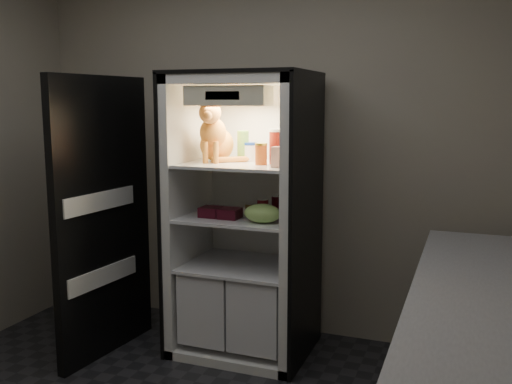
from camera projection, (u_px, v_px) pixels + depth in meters
room_shell at (124, 117)px, 2.43m from camera, size 3.60×3.60×3.60m
refrigerator at (246, 235)px, 3.84m from camera, size 0.90×0.72×1.88m
fridge_door at (103, 220)px, 3.75m from camera, size 0.15×0.87×1.85m
tabby_cat at (215, 137)px, 3.76m from camera, size 0.38×0.42×0.43m
parmesan_shaker at (243, 146)px, 3.78m from camera, size 0.08×0.08×0.20m
mayo_tub at (250, 152)px, 3.78m from camera, size 0.09×0.09×0.13m
salsa_jar at (261, 154)px, 3.59m from camera, size 0.08×0.08×0.14m
pepper_jar at (279, 146)px, 3.63m from camera, size 0.13×0.13×0.22m
cream_carton at (278, 157)px, 3.45m from camera, size 0.07×0.07×0.12m
soda_can_a at (277, 206)px, 3.73m from camera, size 0.07×0.07×0.14m
soda_can_b at (284, 208)px, 3.70m from camera, size 0.07×0.07×0.12m
soda_can_c at (263, 209)px, 3.63m from camera, size 0.07×0.07×0.13m
condiment_jar at (250, 209)px, 3.77m from camera, size 0.06×0.06×0.08m
grape_bag at (263, 213)px, 3.53m from camera, size 0.24×0.17×0.12m
berry_box_left at (211, 212)px, 3.72m from camera, size 0.13×0.13×0.06m
berry_box_right at (230, 213)px, 3.67m from camera, size 0.13×0.13×0.06m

